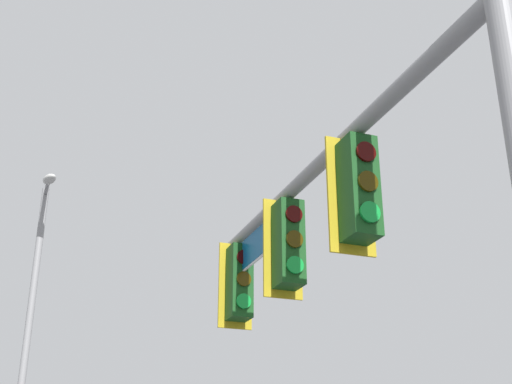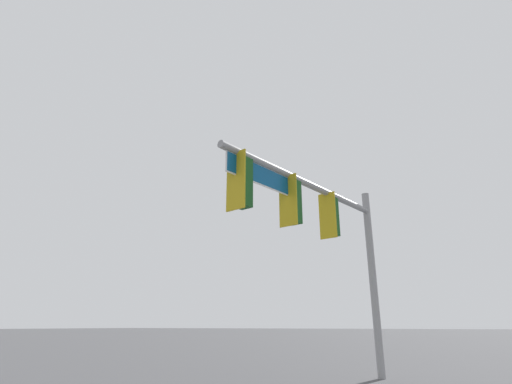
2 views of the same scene
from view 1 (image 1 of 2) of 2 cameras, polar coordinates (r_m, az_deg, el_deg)
name	(u,v)px [view 1 (image 1 of 2)]	position (r m, az deg, el deg)	size (l,w,h in m)	color
signal_pole_near	(336,232)	(7.71, 6.42, -3.22)	(6.71, 1.88, 5.65)	gray
street_lamp	(28,335)	(18.46, -17.80, -10.87)	(1.60, 0.54, 8.99)	gray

